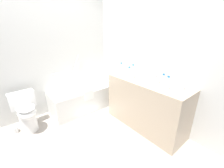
{
  "coord_description": "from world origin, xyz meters",
  "views": [
    {
      "loc": [
        -0.72,
        -1.59,
        1.68
      ],
      "look_at": [
        0.72,
        0.15,
        0.82
      ],
      "focal_mm": 22.7,
      "sensor_mm": 36.0,
      "label": 1
    }
  ],
  "objects_px": {
    "toilet_paper_roll": "(14,130)",
    "water_bottle_3": "(163,80)",
    "sink_basin": "(149,80)",
    "bath_mat": "(94,119)",
    "toilet": "(26,112)",
    "water_bottle_2": "(133,72)",
    "bathtub": "(85,97)",
    "drinking_glass_0": "(183,89)",
    "water_bottle_0": "(168,83)",
    "drinking_glass_1": "(124,72)",
    "water_bottle_1": "(121,68)",
    "water_bottle_4": "(129,72)",
    "sink_faucet": "(156,77)"
  },
  "relations": [
    {
      "from": "toilet",
      "to": "water_bottle_1",
      "type": "xyz_separation_m",
      "value": [
        1.67,
        -0.6,
        0.63
      ]
    },
    {
      "from": "drinking_glass_1",
      "to": "sink_faucet",
      "type": "bearing_deg",
      "value": -66.09
    },
    {
      "from": "toilet",
      "to": "water_bottle_1",
      "type": "distance_m",
      "value": 1.89
    },
    {
      "from": "drinking_glass_1",
      "to": "toilet",
      "type": "bearing_deg",
      "value": 156.94
    },
    {
      "from": "toilet",
      "to": "water_bottle_0",
      "type": "relative_size",
      "value": 3.48
    },
    {
      "from": "bathtub",
      "to": "water_bottle_0",
      "type": "relative_size",
      "value": 7.54
    },
    {
      "from": "water_bottle_2",
      "to": "water_bottle_4",
      "type": "height_order",
      "value": "water_bottle_2"
    },
    {
      "from": "sink_faucet",
      "to": "bath_mat",
      "type": "height_order",
      "value": "sink_faucet"
    },
    {
      "from": "water_bottle_4",
      "to": "drinking_glass_1",
      "type": "height_order",
      "value": "water_bottle_4"
    },
    {
      "from": "sink_basin",
      "to": "toilet_paper_roll",
      "type": "bearing_deg",
      "value": 145.55
    },
    {
      "from": "water_bottle_0",
      "to": "bath_mat",
      "type": "xyz_separation_m",
      "value": [
        -0.56,
        1.14,
        -0.97
      ]
    },
    {
      "from": "water_bottle_2",
      "to": "toilet_paper_roll",
      "type": "height_order",
      "value": "water_bottle_2"
    },
    {
      "from": "water_bottle_3",
      "to": "toilet_paper_roll",
      "type": "height_order",
      "value": "water_bottle_3"
    },
    {
      "from": "toilet_paper_roll",
      "to": "sink_basin",
      "type": "bearing_deg",
      "value": -34.45
    },
    {
      "from": "drinking_glass_0",
      "to": "toilet_paper_roll",
      "type": "height_order",
      "value": "drinking_glass_0"
    },
    {
      "from": "sink_basin",
      "to": "water_bottle_3",
      "type": "xyz_separation_m",
      "value": [
        0.0,
        -0.25,
        0.07
      ]
    },
    {
      "from": "water_bottle_0",
      "to": "drinking_glass_1",
      "type": "height_order",
      "value": "water_bottle_0"
    },
    {
      "from": "sink_basin",
      "to": "bath_mat",
      "type": "bearing_deg",
      "value": 128.48
    },
    {
      "from": "bathtub",
      "to": "sink_faucet",
      "type": "relative_size",
      "value": 9.87
    },
    {
      "from": "water_bottle_4",
      "to": "water_bottle_1",
      "type": "bearing_deg",
      "value": 85.63
    },
    {
      "from": "water_bottle_1",
      "to": "water_bottle_4",
      "type": "relative_size",
      "value": 1.19
    },
    {
      "from": "toilet",
      "to": "toilet_paper_roll",
      "type": "xyz_separation_m",
      "value": [
        -0.23,
        0.06,
        -0.3
      ]
    },
    {
      "from": "drinking_glass_1",
      "to": "toilet_paper_roll",
      "type": "distance_m",
      "value": 2.21
    },
    {
      "from": "water_bottle_2",
      "to": "bathtub",
      "type": "bearing_deg",
      "value": 113.69
    },
    {
      "from": "water_bottle_1",
      "to": "drinking_glass_0",
      "type": "distance_m",
      "value": 1.22
    },
    {
      "from": "toilet_paper_roll",
      "to": "water_bottle_3",
      "type": "bearing_deg",
      "value": -39.08
    },
    {
      "from": "toilet",
      "to": "drinking_glass_0",
      "type": "bearing_deg",
      "value": 40.99
    },
    {
      "from": "drinking_glass_0",
      "to": "water_bottle_2",
      "type": "bearing_deg",
      "value": 93.54
    },
    {
      "from": "water_bottle_4",
      "to": "toilet",
      "type": "bearing_deg",
      "value": 153.17
    },
    {
      "from": "water_bottle_3",
      "to": "drinking_glass_1",
      "type": "xyz_separation_m",
      "value": [
        -0.05,
        0.8,
        -0.05
      ]
    },
    {
      "from": "bath_mat",
      "to": "water_bottle_4",
      "type": "bearing_deg",
      "value": -31.68
    },
    {
      "from": "drinking_glass_0",
      "to": "toilet_paper_roll",
      "type": "xyz_separation_m",
      "value": [
        -1.91,
        1.88,
        -0.87
      ]
    },
    {
      "from": "water_bottle_1",
      "to": "sink_faucet",
      "type": "bearing_deg",
      "value": -71.03
    },
    {
      "from": "sink_basin",
      "to": "water_bottle_3",
      "type": "bearing_deg",
      "value": -89.02
    },
    {
      "from": "toilet_paper_roll",
      "to": "toilet",
      "type": "bearing_deg",
      "value": -14.69
    },
    {
      "from": "bathtub",
      "to": "water_bottle_1",
      "type": "distance_m",
      "value": 1.09
    },
    {
      "from": "water_bottle_4",
      "to": "bath_mat",
      "type": "xyz_separation_m",
      "value": [
        -0.58,
        0.36,
        -0.96
      ]
    },
    {
      "from": "sink_faucet",
      "to": "bathtub",
      "type": "bearing_deg",
      "value": 118.52
    },
    {
      "from": "bathtub",
      "to": "drinking_glass_1",
      "type": "relative_size",
      "value": 17.27
    },
    {
      "from": "water_bottle_2",
      "to": "toilet_paper_roll",
      "type": "relative_size",
      "value": 2.28
    },
    {
      "from": "sink_basin",
      "to": "drinking_glass_1",
      "type": "xyz_separation_m",
      "value": [
        -0.04,
        0.56,
        0.02
      ]
    },
    {
      "from": "sink_faucet",
      "to": "water_bottle_0",
      "type": "distance_m",
      "value": 0.45
    },
    {
      "from": "bathtub",
      "to": "sink_faucet",
      "type": "bearing_deg",
      "value": -61.48
    },
    {
      "from": "toilet",
      "to": "bath_mat",
      "type": "xyz_separation_m",
      "value": [
        1.08,
        -0.48,
        -0.35
      ]
    },
    {
      "from": "bath_mat",
      "to": "water_bottle_0",
      "type": "bearing_deg",
      "value": -63.72
    },
    {
      "from": "water_bottle_3",
      "to": "drinking_glass_0",
      "type": "bearing_deg",
      "value": -93.33
    },
    {
      "from": "toilet",
      "to": "water_bottle_3",
      "type": "distance_m",
      "value": 2.35
    },
    {
      "from": "toilet",
      "to": "drinking_glass_0",
      "type": "xyz_separation_m",
      "value": [
        1.68,
        -1.82,
        0.58
      ]
    },
    {
      "from": "sink_basin",
      "to": "water_bottle_0",
      "type": "relative_size",
      "value": 1.76
    },
    {
      "from": "toilet",
      "to": "toilet_paper_roll",
      "type": "bearing_deg",
      "value": -106.4
    }
  ]
}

